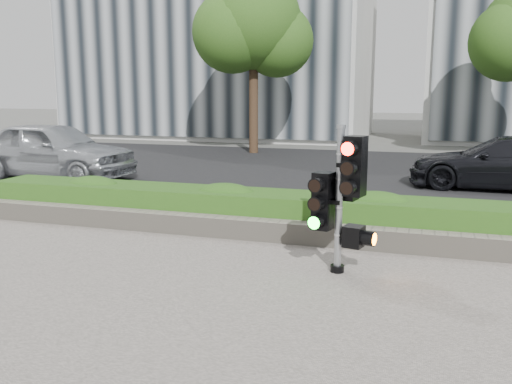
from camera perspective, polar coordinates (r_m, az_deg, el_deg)
ground at (r=7.33m, az=-1.40°, el=-9.24°), size 120.00×120.00×0.00m
sidewalk at (r=5.23m, az=-10.76°, el=-17.80°), size 16.00×11.00×0.03m
road at (r=16.86m, az=9.69°, el=1.95°), size 60.00×13.00×0.02m
curb at (r=10.22m, az=4.34°, el=-3.20°), size 60.00×0.25×0.12m
stone_wall at (r=9.01m, az=2.53°, el=-4.14°), size 12.00×0.32×0.34m
hedge at (r=9.59m, az=3.54°, el=-2.21°), size 12.00×1.00×0.68m
building_left at (r=31.99m, az=-3.47°, el=19.54°), size 16.00×9.00×15.00m
tree_left at (r=22.29m, az=-0.26°, el=17.13°), size 4.61×4.03×7.34m
traffic_signal at (r=7.38m, az=9.06°, el=-0.02°), size 0.74×0.59×2.02m
car_silver at (r=16.51m, az=-20.62°, el=4.17°), size 4.93×2.21×1.65m
car_dark at (r=15.17m, az=24.75°, el=2.82°), size 4.79×2.17×1.36m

